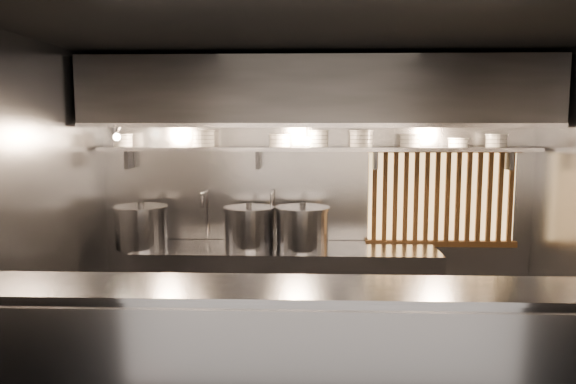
# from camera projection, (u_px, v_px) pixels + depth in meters

# --- Properties ---
(ceiling) EXTENTS (4.50, 4.50, 0.00)m
(ceiling) POSITION_uv_depth(u_px,v_px,m) (320.00, 35.00, 4.24)
(ceiling) COLOR black
(ceiling) RESTS_ON wall_back
(wall_back) EXTENTS (4.50, 0.00, 4.50)m
(wall_back) POSITION_uv_depth(u_px,v_px,m) (316.00, 194.00, 5.90)
(wall_back) COLOR gray
(wall_back) RESTS_ON floor
(wall_left) EXTENTS (0.00, 3.00, 3.00)m
(wall_left) POSITION_uv_depth(u_px,v_px,m) (38.00, 216.00, 4.50)
(wall_left) COLOR gray
(wall_left) RESTS_ON floor
(serving_counter) EXTENTS (4.50, 0.56, 1.13)m
(serving_counter) POSITION_uv_depth(u_px,v_px,m) (320.00, 373.00, 3.56)
(serving_counter) COLOR #97979C
(serving_counter) RESTS_ON floor
(cooking_bench) EXTENTS (3.00, 0.70, 0.90)m
(cooking_bench) POSITION_uv_depth(u_px,v_px,m) (286.00, 291.00, 5.66)
(cooking_bench) COLOR #97979C
(cooking_bench) RESTS_ON floor
(bowl_shelf) EXTENTS (4.40, 0.34, 0.04)m
(bowl_shelf) POSITION_uv_depth(u_px,v_px,m) (317.00, 149.00, 5.66)
(bowl_shelf) COLOR #97979C
(bowl_shelf) RESTS_ON wall_back
(exhaust_hood) EXTENTS (4.40, 0.81, 0.65)m
(exhaust_hood) POSITION_uv_depth(u_px,v_px,m) (317.00, 93.00, 5.37)
(exhaust_hood) COLOR #2D2D30
(exhaust_hood) RESTS_ON ceiling
(wood_screen) EXTENTS (1.56, 0.09, 1.04)m
(wood_screen) POSITION_uv_depth(u_px,v_px,m) (442.00, 197.00, 5.81)
(wood_screen) COLOR #FEC472
(wood_screen) RESTS_ON wall_back
(faucet_left) EXTENTS (0.04, 0.30, 0.50)m
(faucet_left) POSITION_uv_depth(u_px,v_px,m) (205.00, 204.00, 5.82)
(faucet_left) COLOR silver
(faucet_left) RESTS_ON wall_back
(faucet_right) EXTENTS (0.04, 0.30, 0.50)m
(faucet_right) POSITION_uv_depth(u_px,v_px,m) (273.00, 204.00, 5.79)
(faucet_right) COLOR silver
(faucet_right) RESTS_ON wall_back
(heat_lamp) EXTENTS (0.25, 0.35, 0.20)m
(heat_lamp) POSITION_uv_depth(u_px,v_px,m) (114.00, 131.00, 5.24)
(heat_lamp) COLOR #97979C
(heat_lamp) RESTS_ON exhaust_hood
(pendant_bulb) EXTENTS (0.09, 0.09, 0.19)m
(pendant_bulb) POSITION_uv_depth(u_px,v_px,m) (307.00, 141.00, 5.54)
(pendant_bulb) COLOR #2D2D30
(pendant_bulb) RESTS_ON exhaust_hood
(stock_pot_left) EXTENTS (0.63, 0.63, 0.46)m
(stock_pot_left) POSITION_uv_depth(u_px,v_px,m) (141.00, 227.00, 5.60)
(stock_pot_left) COLOR #97979C
(stock_pot_left) RESTS_ON cooking_bench
(stock_pot_mid) EXTENTS (0.70, 0.70, 0.46)m
(stock_pot_mid) POSITION_uv_depth(u_px,v_px,m) (303.00, 228.00, 5.54)
(stock_pot_mid) COLOR #97979C
(stock_pot_mid) RESTS_ON cooking_bench
(stock_pot_right) EXTENTS (0.53, 0.53, 0.45)m
(stock_pot_right) POSITION_uv_depth(u_px,v_px,m) (249.00, 227.00, 5.60)
(stock_pot_right) COLOR #97979C
(stock_pot_right) RESTS_ON cooking_bench
(bowl_stack_0) EXTENTS (0.20, 0.20, 0.13)m
(bowl_stack_0) POSITION_uv_depth(u_px,v_px,m) (123.00, 140.00, 5.72)
(bowl_stack_0) COLOR white
(bowl_stack_0) RESTS_ON bowl_shelf
(bowl_stack_1) EXTENTS (0.25, 0.25, 0.17)m
(bowl_stack_1) POSITION_uv_depth(u_px,v_px,m) (203.00, 138.00, 5.69)
(bowl_stack_1) COLOR white
(bowl_stack_1) RESTS_ON bowl_shelf
(bowl_stack_2) EXTENTS (0.23, 0.23, 0.13)m
(bowl_stack_2) POSITION_uv_depth(u_px,v_px,m) (280.00, 140.00, 5.66)
(bowl_stack_2) COLOR white
(bowl_stack_2) RESTS_ON bowl_shelf
(bowl_stack_3) EXTENTS (0.21, 0.21, 0.17)m
(bowl_stack_3) POSITION_uv_depth(u_px,v_px,m) (319.00, 138.00, 5.65)
(bowl_stack_3) COLOR white
(bowl_stack_3) RESTS_ON bowl_shelf
(bowl_stack_4) EXTENTS (0.24, 0.24, 0.17)m
(bowl_stack_4) POSITION_uv_depth(u_px,v_px,m) (361.00, 139.00, 5.63)
(bowl_stack_4) COLOR white
(bowl_stack_4) RESTS_ON bowl_shelf
(bowl_stack_5) EXTENTS (0.22, 0.22, 0.13)m
(bowl_stack_5) POSITION_uv_depth(u_px,v_px,m) (410.00, 140.00, 5.62)
(bowl_stack_5) COLOR white
(bowl_stack_5) RESTS_ON bowl_shelf
(bowl_stack_6) EXTENTS (0.20, 0.20, 0.09)m
(bowl_stack_6) POSITION_uv_depth(u_px,v_px,m) (458.00, 142.00, 5.60)
(bowl_stack_6) COLOR white
(bowl_stack_6) RESTS_ON bowl_shelf
(bowl_stack_7) EXTENTS (0.22, 0.22, 0.13)m
(bowl_stack_7) POSITION_uv_depth(u_px,v_px,m) (496.00, 141.00, 5.58)
(bowl_stack_7) COLOR white
(bowl_stack_7) RESTS_ON bowl_shelf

